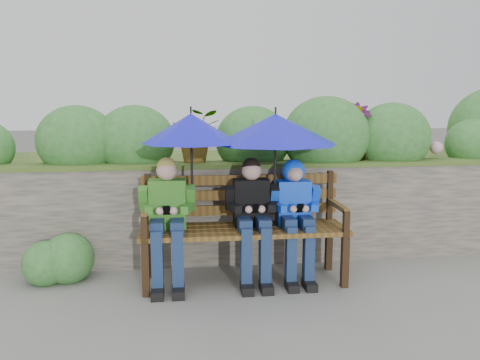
{
  "coord_description": "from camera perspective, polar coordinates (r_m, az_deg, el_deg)",
  "views": [
    {
      "loc": [
        -0.49,
        -3.98,
        1.59
      ],
      "look_at": [
        0.0,
        0.1,
        0.95
      ],
      "focal_mm": 35.0,
      "sensor_mm": 36.0,
      "label": 1
    }
  ],
  "objects": [
    {
      "name": "boy_right",
      "position": [
        4.31,
        6.75,
        -3.43
      ],
      "size": [
        0.46,
        0.56,
        1.11
      ],
      "color": "#0029E2",
      "rests_on": "ground"
    },
    {
      "name": "boy_left",
      "position": [
        4.18,
        -8.84,
        -4.17
      ],
      "size": [
        0.49,
        0.57,
        1.15
      ],
      "color": "#30761F",
      "rests_on": "ground"
    },
    {
      "name": "umbrella_left",
      "position": [
        4.14,
        -5.98,
        6.25
      ],
      "size": [
        0.87,
        0.87,
        0.87
      ],
      "color": "#0F10CF",
      "rests_on": "ground"
    },
    {
      "name": "umbrella_right",
      "position": [
        4.22,
        4.34,
        6.19
      ],
      "size": [
        1.13,
        1.13,
        0.85
      ],
      "color": "#0F10CF",
      "rests_on": "ground"
    },
    {
      "name": "park_bench",
      "position": [
        4.32,
        0.39,
        -4.94
      ],
      "size": [
        1.86,
        0.55,
        0.98
      ],
      "color": "black",
      "rests_on": "ground"
    },
    {
      "name": "garden_backdrop",
      "position": [
        5.66,
        -1.97,
        -0.68
      ],
      "size": [
        8.0,
        2.86,
        1.87
      ],
      "color": "#54504A",
      "rests_on": "ground"
    },
    {
      "name": "boy_middle",
      "position": [
        4.23,
        1.55,
        -4.02
      ],
      "size": [
        0.48,
        0.56,
        1.14
      ],
      "color": "black",
      "rests_on": "ground"
    },
    {
      "name": "ground",
      "position": [
        4.31,
        0.16,
        -12.78
      ],
      "size": [
        60.0,
        60.0,
        0.0
      ],
      "primitive_type": "plane",
      "color": "slate",
      "rests_on": "ground"
    }
  ]
}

